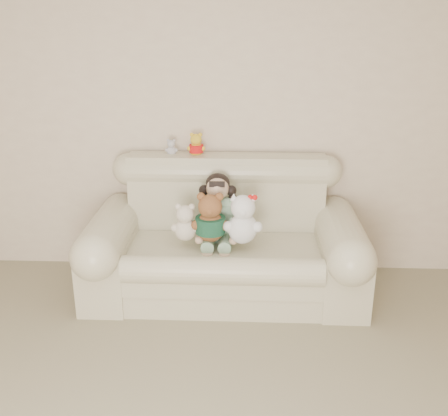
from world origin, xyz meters
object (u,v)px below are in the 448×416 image
(sofa, at_px, (225,233))
(brown_teddy, at_px, (210,213))
(white_cat, at_px, (243,214))
(cream_teddy, at_px, (185,219))
(seated_child, at_px, (218,207))

(sofa, relative_size, brown_teddy, 4.81)
(white_cat, height_order, cream_teddy, white_cat)
(seated_child, height_order, white_cat, seated_child)
(seated_child, xyz_separation_m, white_cat, (0.19, -0.22, 0.03))
(white_cat, distance_m, cream_teddy, 0.43)
(sofa, xyz_separation_m, brown_teddy, (-0.10, -0.12, 0.20))
(white_cat, bearing_deg, seated_child, 108.80)
(white_cat, bearing_deg, brown_teddy, 151.98)
(seated_child, distance_m, white_cat, 0.30)
(sofa, height_order, brown_teddy, sofa)
(brown_teddy, bearing_deg, seated_child, 71.56)
(sofa, relative_size, seated_child, 3.91)
(brown_teddy, xyz_separation_m, cream_teddy, (-0.18, 0.01, -0.05))
(sofa, distance_m, seated_child, 0.20)
(seated_child, bearing_deg, white_cat, -45.74)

